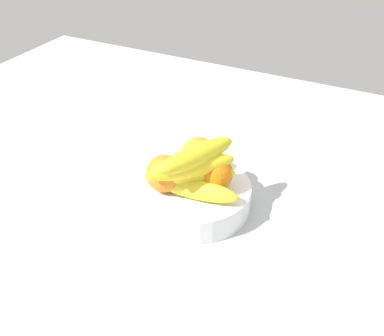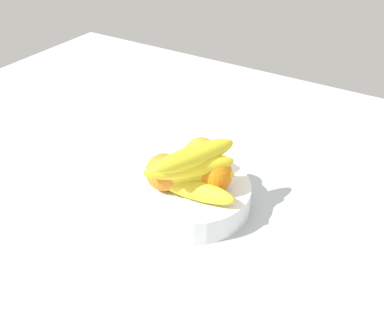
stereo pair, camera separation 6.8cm
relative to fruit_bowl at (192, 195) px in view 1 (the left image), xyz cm
name	(u,v)px [view 1 (the left image)]	position (x,y,z in cm)	size (l,w,h in cm)	color
ground_plane	(189,208)	(-1.14, 0.82, -4.09)	(180.00, 140.00, 3.00)	#ACB4BA
fruit_bowl	(192,195)	(0.00, 0.00, 0.00)	(23.31, 23.31, 5.19)	white
orange_front_left	(199,155)	(-1.09, 5.36, 6.20)	(7.22, 7.22, 7.22)	orange
orange_front_right	(165,174)	(-4.02, -3.53, 6.20)	(7.22, 7.22, 7.22)	orange
orange_center	(213,174)	(4.29, 0.47, 6.20)	(7.22, 7.22, 7.22)	orange
banana_bunch	(193,171)	(1.56, -2.63, 7.89)	(18.43, 17.12, 10.60)	yellow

